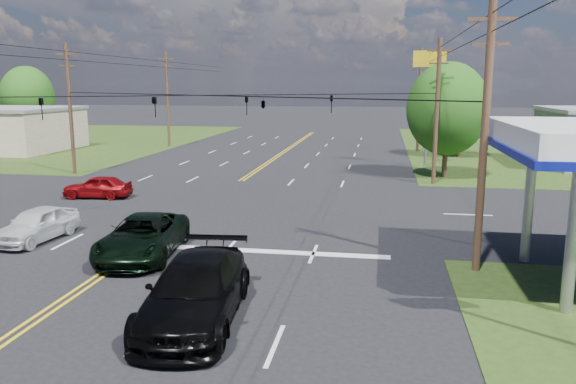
% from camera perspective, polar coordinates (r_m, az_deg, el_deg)
% --- Properties ---
extents(ground, '(280.00, 280.00, 0.00)m').
position_cam_1_polar(ground, '(31.33, -8.41, -1.35)').
color(ground, black).
rests_on(ground, ground).
extents(grass_nw, '(46.00, 48.00, 0.03)m').
position_cam_1_polar(grass_nw, '(75.90, -26.53, 4.78)').
color(grass_nw, '#243B12').
rests_on(grass_nw, ground).
extents(stop_bar, '(10.00, 0.50, 0.02)m').
position_cam_1_polar(stop_bar, '(22.57, -2.49, -6.08)').
color(stop_bar, silver).
rests_on(stop_bar, ground).
extents(pole_se, '(1.60, 0.28, 9.50)m').
position_cam_1_polar(pole_se, '(20.47, 19.34, 5.60)').
color(pole_se, '#492D1F').
rests_on(pole_se, ground).
extents(pole_nw, '(1.60, 0.28, 9.50)m').
position_cam_1_polar(pole_nw, '(44.30, -21.25, 8.01)').
color(pole_nw, '#492D1F').
rests_on(pole_nw, ground).
extents(pole_ne, '(1.60, 0.28, 9.50)m').
position_cam_1_polar(pole_ne, '(38.30, 14.88, 8.04)').
color(pole_ne, '#492D1F').
rests_on(pole_ne, ground).
extents(pole_left_far, '(1.60, 0.28, 10.00)m').
position_cam_1_polar(pole_left_far, '(61.41, -12.15, 9.34)').
color(pole_left_far, '#492D1F').
rests_on(pole_left_far, ground).
extents(pole_right_far, '(1.60, 0.28, 10.00)m').
position_cam_1_polar(pole_right_far, '(57.23, 13.19, 9.20)').
color(pole_right_far, '#492D1F').
rests_on(pole_right_far, ground).
extents(span_wire_signals, '(26.00, 18.00, 1.13)m').
position_cam_1_polar(span_wire_signals, '(30.63, -8.72, 9.67)').
color(span_wire_signals, black).
rests_on(span_wire_signals, ground).
extents(power_lines, '(26.04, 100.00, 0.64)m').
position_cam_1_polar(power_lines, '(28.80, -10.15, 14.75)').
color(power_lines, black).
rests_on(power_lines, ground).
extents(tree_right_a, '(5.70, 5.70, 8.18)m').
position_cam_1_polar(tree_right_a, '(41.38, 15.89, 8.11)').
color(tree_right_a, '#492D1F').
rests_on(tree_right_a, ground).
extents(tree_right_b, '(4.94, 4.94, 7.09)m').
position_cam_1_polar(tree_right_b, '(53.61, 17.17, 7.89)').
color(tree_right_b, '#492D1F').
rests_on(tree_right_b, ground).
extents(tree_far_l, '(6.08, 6.08, 8.72)m').
position_cam_1_polar(tree_far_l, '(73.90, -24.96, 8.82)').
color(tree_far_l, '#492D1F').
rests_on(tree_far_l, ground).
extents(pickup_dkgreen, '(3.19, 5.86, 1.56)m').
position_cam_1_polar(pickup_dkgreen, '(22.51, -14.54, -4.41)').
color(pickup_dkgreen, black).
rests_on(pickup_dkgreen, ground).
extents(suv_black, '(3.00, 6.26, 1.76)m').
position_cam_1_polar(suv_black, '(16.20, -9.36, -9.87)').
color(suv_black, black).
rests_on(suv_black, ground).
extents(pickup_white, '(2.09, 4.35, 1.43)m').
position_cam_1_polar(pickup_white, '(26.23, -24.17, -3.00)').
color(pickup_white, silver).
rests_on(pickup_white, ground).
extents(sedan_red, '(4.06, 1.96, 1.33)m').
position_cam_1_polar(sedan_red, '(34.80, -18.79, 0.52)').
color(sedan_red, maroon).
rests_on(sedan_red, ground).
extents(polesign_ne, '(2.52, 0.73, 9.17)m').
position_cam_1_polar(polesign_ne, '(46.34, 14.12, 11.45)').
color(polesign_ne, '#A5A5AA').
rests_on(polesign_ne, ground).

